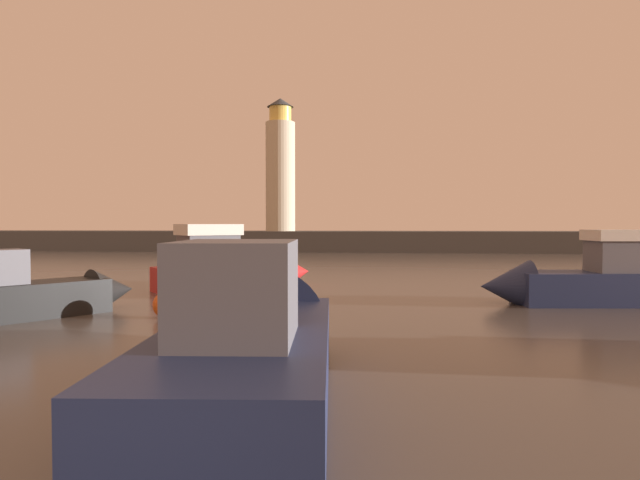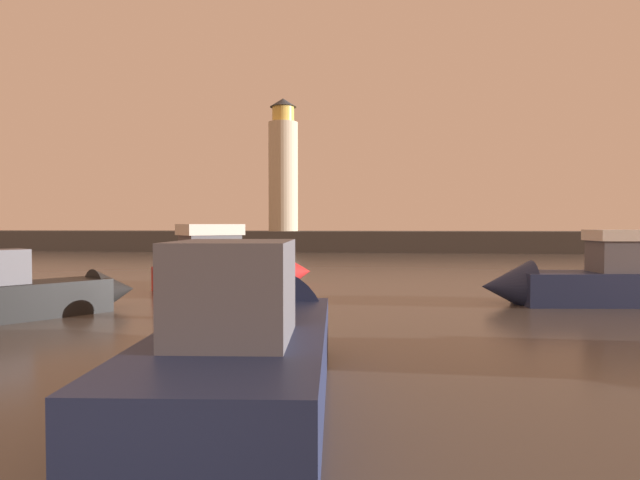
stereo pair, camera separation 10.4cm
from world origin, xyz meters
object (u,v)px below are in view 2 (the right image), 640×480
at_px(lighthouse, 283,168).
at_px(motorboat_1, 256,337).
at_px(motorboat_0, 42,294).
at_px(mooring_buoy, 167,305).
at_px(motorboat_5, 241,267).
at_px(motorboat_4, 582,280).

distance_m(lighthouse, motorboat_1, 48.68).
bearing_deg(motorboat_0, mooring_buoy, 0.08).
xyz_separation_m(lighthouse, motorboat_5, (3.58, -33.52, -7.88)).
bearing_deg(motorboat_4, mooring_buoy, -163.32).
bearing_deg(motorboat_5, motorboat_4, -15.49).
bearing_deg(motorboat_1, lighthouse, 98.74).
bearing_deg(mooring_buoy, motorboat_4, 16.68).
distance_m(motorboat_1, motorboat_4, 14.04).
bearing_deg(mooring_buoy, motorboat_0, -179.92).
xyz_separation_m(motorboat_1, motorboat_4, (9.60, 10.24, 0.08)).
xyz_separation_m(lighthouse, motorboat_4, (16.89, -37.21, -7.95)).
relative_size(motorboat_0, motorboat_4, 0.81).
relative_size(lighthouse, motorboat_0, 2.38).
xyz_separation_m(motorboat_0, motorboat_5, (4.40, 7.80, 0.25)).
bearing_deg(motorboat_1, mooring_buoy, 123.74).
distance_m(motorboat_0, motorboat_4, 18.19).
height_order(motorboat_4, mooring_buoy, motorboat_4).
xyz_separation_m(motorboat_0, motorboat_1, (8.12, -6.13, 0.10)).
xyz_separation_m(motorboat_4, motorboat_5, (-13.32, 3.69, 0.07)).
distance_m(lighthouse, motorboat_4, 41.63).
xyz_separation_m(motorboat_0, motorboat_4, (17.72, 4.11, 0.18)).
bearing_deg(motorboat_5, motorboat_1, -75.07).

